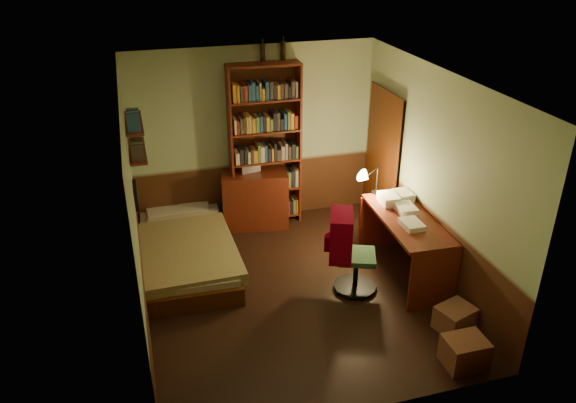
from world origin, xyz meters
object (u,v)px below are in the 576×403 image
object	(u,v)px
dresser	(255,199)
office_chair	(357,251)
cardboard_box_b	(455,318)
mini_stereo	(248,165)
bookshelf	(265,147)
desk	(404,246)
desk_lamp	(378,172)
cardboard_box_a	(465,352)
bed	(185,243)

from	to	relation	value
dresser	office_chair	world-z (taller)	office_chair
office_chair	cardboard_box_b	bearing A→B (deg)	-31.24
mini_stereo	bookshelf	distance (m)	0.37
desk	office_chair	bearing A→B (deg)	-166.07
desk_lamp	dresser	bearing A→B (deg)	137.74
mini_stereo	office_chair	world-z (taller)	office_chair
dresser	desk_lamp	distance (m)	1.90
cardboard_box_a	office_chair	bearing A→B (deg)	110.23
bookshelf	bed	bearing A→B (deg)	-144.55
bed	bookshelf	bearing A→B (deg)	35.85
bookshelf	cardboard_box_a	distance (m)	3.89
bed	dresser	bearing A→B (deg)	37.26
desk_lamp	cardboard_box_b	xyz separation A→B (m)	(0.15, -1.90, -0.98)
cardboard_box_a	cardboard_box_b	size ratio (longest dim) A/B	1.06
bed	bookshelf	distance (m)	1.80
office_chair	desk_lamp	bearing A→B (deg)	76.31
bed	dresser	world-z (taller)	dresser
mini_stereo	office_chair	size ratio (longest dim) A/B	0.27
desk	cardboard_box_b	world-z (taller)	desk
bookshelf	cardboard_box_b	xyz separation A→B (m)	(1.39, -3.03, -1.05)
desk	bookshelf	bearing A→B (deg)	127.49
dresser	desk_lamp	size ratio (longest dim) A/B	1.58
cardboard_box_a	bookshelf	bearing A→B (deg)	108.34
dresser	office_chair	distance (m)	2.11
bed	mini_stereo	size ratio (longest dim) A/B	7.48
office_chair	cardboard_box_b	xyz separation A→B (m)	(0.77, -1.00, -0.41)
mini_stereo	cardboard_box_a	distance (m)	3.95
bookshelf	office_chair	size ratio (longest dim) A/B	2.18
desk_lamp	cardboard_box_a	distance (m)	2.62
dresser	bookshelf	distance (m)	0.80
bed	bookshelf	world-z (taller)	bookshelf
dresser	cardboard_box_b	bearing A→B (deg)	-52.84
desk_lamp	desk	bearing A→B (deg)	-90.27
desk	cardboard_box_b	size ratio (longest dim) A/B	3.91
dresser	cardboard_box_a	world-z (taller)	dresser
desk_lamp	cardboard_box_b	distance (m)	2.14
desk_lamp	office_chair	world-z (taller)	desk_lamp
bed	mini_stereo	world-z (taller)	mini_stereo
office_chair	cardboard_box_a	xyz separation A→B (m)	(0.56, -1.53, -0.39)
desk_lamp	cardboard_box_a	world-z (taller)	desk_lamp
desk	desk_lamp	world-z (taller)	desk_lamp
dresser	cardboard_box_b	world-z (taller)	dresser
mini_stereo	dresser	bearing A→B (deg)	-77.48
desk	cardboard_box_a	world-z (taller)	desk
desk_lamp	cardboard_box_a	bearing A→B (deg)	-97.66
cardboard_box_a	bed	bearing A→B (deg)	132.88
dresser	mini_stereo	bearing A→B (deg)	122.93
office_chair	dresser	bearing A→B (deg)	133.51
dresser	office_chair	bearing A→B (deg)	-58.55
desk	desk_lamp	distance (m)	1.04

